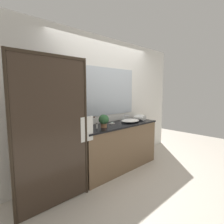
# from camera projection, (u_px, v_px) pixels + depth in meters

# --- Properties ---
(ground_plane) EXTENTS (8.00, 8.00, 0.00)m
(ground_plane) POSITION_uv_depth(u_px,v_px,m) (117.00, 168.00, 3.60)
(ground_plane) COLOR beige
(wall_back_with_mirror) EXTENTS (4.40, 0.06, 2.60)m
(wall_back_with_mirror) POSITION_uv_depth(u_px,v_px,m) (106.00, 102.00, 3.68)
(wall_back_with_mirror) COLOR silver
(wall_back_with_mirror) RESTS_ON ground_plane
(vanity_cabinet) EXTENTS (1.80, 0.58, 0.90)m
(vanity_cabinet) POSITION_uv_depth(u_px,v_px,m) (117.00, 146.00, 3.55)
(vanity_cabinet) COLOR brown
(vanity_cabinet) RESTS_ON ground_plane
(shower_enclosure) EXTENTS (1.20, 0.59, 2.00)m
(shower_enclosure) POSITION_uv_depth(u_px,v_px,m) (63.00, 129.00, 2.46)
(shower_enclosure) COLOR #2D2319
(shower_enclosure) RESTS_ON ground_plane
(sink_basin) EXTENTS (0.42, 0.32, 0.07)m
(sink_basin) POSITION_uv_depth(u_px,v_px,m) (130.00, 121.00, 3.68)
(sink_basin) COLOR white
(sink_basin) RESTS_ON vanity_cabinet
(faucet) EXTENTS (0.17, 0.15, 0.14)m
(faucet) POSITION_uv_depth(u_px,v_px,m) (124.00, 119.00, 3.80)
(faucet) COLOR silver
(faucet) RESTS_ON vanity_cabinet
(potted_plant) EXTENTS (0.18, 0.18, 0.23)m
(potted_plant) POSITION_uv_depth(u_px,v_px,m) (104.00, 120.00, 3.16)
(potted_plant) COLOR #B77A51
(potted_plant) RESTS_ON vanity_cabinet
(soap_dish) EXTENTS (0.10, 0.07, 0.04)m
(soap_dish) POSITION_uv_depth(u_px,v_px,m) (112.00, 123.00, 3.52)
(soap_dish) COLOR silver
(soap_dish) RESTS_ON vanity_cabinet
(amenity_bottle_lotion) EXTENTS (0.03, 0.03, 0.09)m
(amenity_bottle_lotion) POSITION_uv_depth(u_px,v_px,m) (90.00, 130.00, 2.78)
(amenity_bottle_lotion) COLOR silver
(amenity_bottle_lotion) RESTS_ON vanity_cabinet
(amenity_bottle_shampoo) EXTENTS (0.03, 0.03, 0.09)m
(amenity_bottle_shampoo) POSITION_uv_depth(u_px,v_px,m) (97.00, 126.00, 3.08)
(amenity_bottle_shampoo) COLOR white
(amenity_bottle_shampoo) RESTS_ON vanity_cabinet
(rolled_towel_near_edge) EXTENTS (0.13, 0.21, 0.11)m
(rolled_towel_near_edge) POSITION_uv_depth(u_px,v_px,m) (141.00, 117.00, 4.00)
(rolled_towel_near_edge) COLOR white
(rolled_towel_near_edge) RESTS_ON vanity_cabinet
(rolled_towel_middle) EXTENTS (0.12, 0.23, 0.10)m
(rolled_towel_middle) POSITION_uv_depth(u_px,v_px,m) (139.00, 118.00, 3.91)
(rolled_towel_middle) COLOR white
(rolled_towel_middle) RESTS_ON vanity_cabinet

